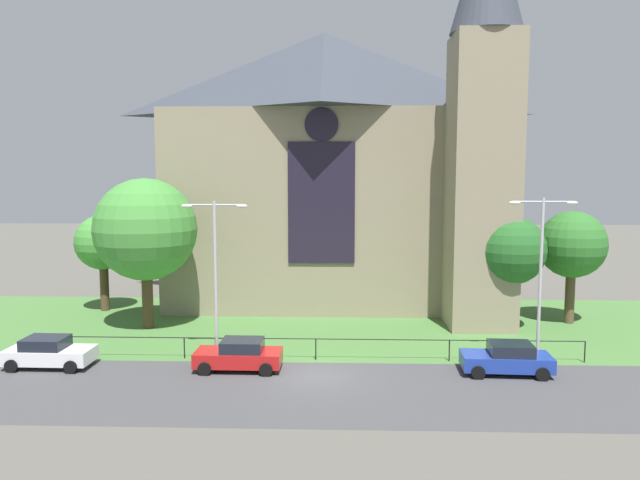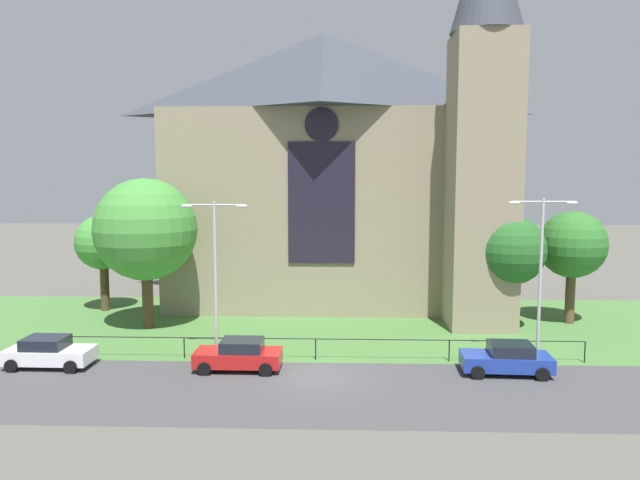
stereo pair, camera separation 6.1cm
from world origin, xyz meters
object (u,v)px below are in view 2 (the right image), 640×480
tree_left_far (103,243)px  tree_right_far (572,245)px  church_building (334,165)px  streetlamp_near (215,260)px  parked_car_white (49,352)px  tree_left_near (146,230)px  streetlamp_far (541,259)px  tree_right_near (511,251)px  parked_car_red (239,355)px  parked_car_blue (507,359)px

tree_left_far → tree_right_far: bearing=-4.6°
church_building → streetlamp_near: bearing=-111.8°
tree_right_far → parked_car_white: bearing=-161.2°
tree_left_near → streetlamp_near: size_ratio=1.14×
tree_right_far → streetlamp_far: streetlamp_far is taller
tree_right_near → streetlamp_near: (-16.77, -6.42, 0.30)m
parked_car_white → tree_left_near: bearing=73.6°
tree_right_near → parked_car_red: 17.81m
parked_car_red → streetlamp_far: bearing=-173.3°
church_building → tree_left_far: bearing=-166.8°
streetlamp_near → streetlamp_far: 16.41m
tree_left_near → streetlamp_far: size_ratio=1.11×
streetlamp_far → streetlamp_near: bearing=180.0°
parked_car_blue → parked_car_red: bearing=2.0°
tree_left_near → tree_right_near: bearing=0.4°
church_building → parked_car_white: church_building is taller
tree_left_near → parked_car_red: bearing=-48.1°
streetlamp_near → tree_left_near: bearing=132.0°
tree_left_near → parked_car_white: bearing=-107.3°
tree_right_far → church_building: bearing=157.4°
tree_left_far → streetlamp_far: (26.67, -10.97, 0.54)m
streetlamp_near → parked_car_blue: size_ratio=1.92×
streetlamp_near → parked_car_white: streetlamp_near is taller
tree_left_far → parked_car_white: (2.18, -12.50, -4.04)m
tree_right_near → streetlamp_near: 17.96m
streetlamp_near → parked_car_blue: (14.39, -1.78, -4.48)m
church_building → tree_right_far: bearing=-22.6°
parked_car_white → parked_car_blue: 22.46m
tree_right_far → tree_left_near: bearing=-175.4°
tree_right_far → parked_car_blue: tree_right_far is taller
tree_left_near → streetlamp_far: (22.05, -6.27, -0.84)m
tree_right_far → streetlamp_near: size_ratio=0.88×
tree_left_far → streetlamp_near: streetlamp_near is taller
tree_left_near → tree_right_far: size_ratio=1.29×
streetlamp_near → parked_car_blue: 15.17m
church_building → tree_left_near: bearing=-143.6°
tree_left_far → parked_car_white: size_ratio=1.60×
streetlamp_near → parked_car_red: 4.98m
tree_right_near → parked_car_red: (-15.33, -8.04, -4.18)m
tree_left_near → streetlamp_near: (5.64, -6.27, -0.94)m
tree_right_far → parked_car_blue: 13.00m
parked_car_red → parked_car_blue: bearing=179.8°
tree_left_far → parked_car_white: 13.32m
parked_car_blue → streetlamp_near: bearing=-4.4°
parked_car_red → parked_car_white: bearing=-0.1°
parked_car_white → parked_car_red: same height
church_building → parked_car_red: size_ratio=6.17×
tree_left_near → parked_car_blue: tree_left_near is taller
tree_left_near → church_building: bearing=36.4°
parked_car_white → tree_right_near: bearing=18.7°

